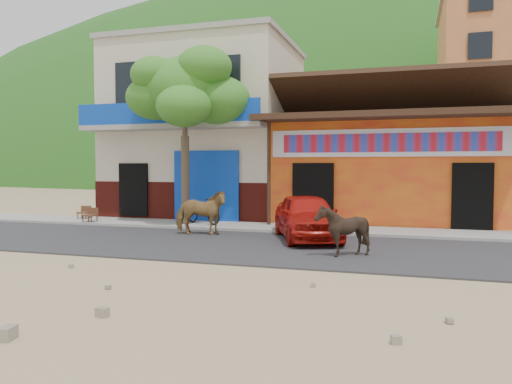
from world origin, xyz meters
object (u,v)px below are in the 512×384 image
Objects in this scene: tree at (185,136)px; cow_dark at (343,230)px; red_car at (307,216)px; scooter at (203,211)px; cow_tan at (201,212)px; cafe_chair_left at (84,207)px; cafe_chair_right at (90,209)px.

tree reaches higher than cow_dark.
tree reaches higher than red_car.
red_car is at bearing -89.26° from scooter.
cow_tan is 0.93× the size of scooter.
scooter is (-3.99, 1.91, -0.12)m from red_car.
scooter reaches higher than cafe_chair_left.
tree is 2.62m from scooter.
tree is 6.89× the size of cafe_chair_left.
cafe_chair_right is (-4.08, -0.61, 0.01)m from scooter.
red_car is at bearing -98.76° from cow_tan.
cow_dark is at bearing -83.33° from red_car.
cafe_chair_left is (-8.99, 2.22, -0.13)m from red_car.
cow_tan reaches higher than cafe_chair_right.
tree is at bearing 25.90° from cow_tan.
tree is 3.36m from cow_tan.
cow_dark is 1.37× the size of cafe_chair_left.
cafe_chair_right is at bearing -171.82° from tree.
cow_dark reaches higher than cafe_chair_right.
tree is 7.64m from cow_dark.
scooter is at bearing 7.25° from cafe_chair_right.
cafe_chair_right is at bearing -52.16° from cafe_chair_left.
cow_tan is 1.83× the size of cafe_chair_left.
tree reaches higher than cow_tan.
tree is 5.50m from red_car.
tree is 4.34m from cafe_chair_right.
cow_tan is at bearing -132.27° from scooter.
cow_dark is 6.81m from scooter.
scooter is at bearing 11.09° from cow_tan.
cow_tan is at bearing -17.19° from cafe_chair_right.
cow_tan is at bearing -29.09° from cafe_chair_left.
cow_dark is at bearing -31.43° from cafe_chair_left.
cow_dark is at bearing -102.67° from scooter.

